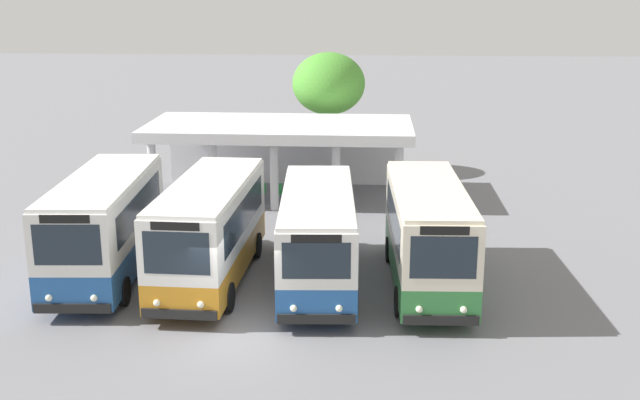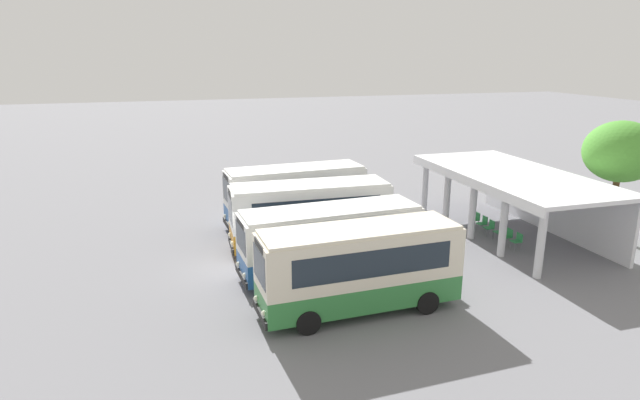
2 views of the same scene
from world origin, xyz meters
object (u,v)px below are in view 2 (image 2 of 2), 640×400
(waiting_chair_fourth_seat, at_px, (500,231))
(waiting_chair_far_end_seat, at_px, (517,240))
(waiting_chair_end_by_column, at_px, (476,218))
(waiting_chair_middle_seat, at_px, (490,227))
(city_bus_second_in_row, at_px, (310,213))
(waiting_chair_second_from_end, at_px, (483,222))
(city_bus_middle_cream, at_px, (330,238))
(city_bus_nearest_orange, at_px, (295,194))
(city_bus_fourth_amber, at_px, (359,266))
(waiting_chair_fifth_seat, at_px, (508,235))

(waiting_chair_fourth_seat, relative_size, waiting_chair_far_end_seat, 1.00)
(waiting_chair_end_by_column, bearing_deg, waiting_chair_middle_seat, -2.35)
(city_bus_second_in_row, height_order, waiting_chair_second_from_end, city_bus_second_in_row)
(city_bus_middle_cream, relative_size, waiting_chair_far_end_seat, 9.36)
(waiting_chair_middle_seat, bearing_deg, waiting_chair_fourth_seat, 9.14)
(city_bus_nearest_orange, height_order, city_bus_fourth_amber, city_bus_nearest_orange)
(city_bus_middle_cream, relative_size, waiting_chair_middle_seat, 9.36)
(city_bus_second_in_row, height_order, waiting_chair_end_by_column, city_bus_second_in_row)
(waiting_chair_end_by_column, relative_size, waiting_chair_fourth_seat, 1.00)
(city_bus_second_in_row, xyz_separation_m, waiting_chair_middle_seat, (1.01, 9.66, -1.31))
(city_bus_fourth_amber, bearing_deg, waiting_chair_fifth_seat, 114.80)
(city_bus_fourth_amber, distance_m, waiting_chair_middle_seat, 11.48)
(city_bus_second_in_row, height_order, city_bus_middle_cream, city_bus_second_in_row)
(city_bus_middle_cream, distance_m, waiting_chair_end_by_column, 10.61)
(waiting_chair_end_by_column, bearing_deg, waiting_chair_far_end_seat, 0.45)
(city_bus_nearest_orange, distance_m, city_bus_middle_cream, 7.00)
(city_bus_middle_cream, distance_m, waiting_chair_far_end_seat, 9.87)
(waiting_chair_second_from_end, relative_size, waiting_chair_middle_seat, 1.00)
(city_bus_nearest_orange, bearing_deg, waiting_chair_second_from_end, 68.53)
(waiting_chair_middle_seat, bearing_deg, waiting_chair_far_end_seat, 2.32)
(city_bus_fourth_amber, xyz_separation_m, waiting_chair_far_end_seat, (-3.78, 9.80, -1.31))
(waiting_chair_fifth_seat, distance_m, waiting_chair_far_end_seat, 0.74)
(city_bus_second_in_row, xyz_separation_m, waiting_chair_end_by_column, (-0.45, 9.72, -1.31))
(city_bus_fourth_amber, distance_m, waiting_chair_second_from_end, 11.92)
(city_bus_second_in_row, relative_size, city_bus_fourth_amber, 1.03)
(city_bus_middle_cream, bearing_deg, waiting_chair_fourth_seat, 100.09)
(city_bus_nearest_orange, xyz_separation_m, waiting_chair_middle_seat, (4.51, 9.54, -1.35))
(city_bus_second_in_row, height_order, waiting_chair_far_end_seat, city_bus_second_in_row)
(city_bus_second_in_row, distance_m, waiting_chair_far_end_seat, 10.35)
(city_bus_fourth_amber, bearing_deg, city_bus_middle_cream, -179.99)
(waiting_chair_fourth_seat, relative_size, waiting_chair_fifth_seat, 1.00)
(waiting_chair_middle_seat, bearing_deg, city_bus_second_in_row, -96.00)
(city_bus_nearest_orange, xyz_separation_m, waiting_chair_fourth_seat, (5.25, 9.66, -1.35))
(waiting_chair_end_by_column, bearing_deg, waiting_chair_second_from_end, -0.18)
(waiting_chair_end_by_column, relative_size, waiting_chair_second_from_end, 1.00)
(waiting_chair_fifth_seat, relative_size, waiting_chair_far_end_seat, 1.00)
(city_bus_second_in_row, relative_size, waiting_chair_second_from_end, 9.26)
(waiting_chair_second_from_end, distance_m, waiting_chair_middle_seat, 0.74)
(waiting_chair_end_by_column, distance_m, waiting_chair_middle_seat, 1.47)
(city_bus_fourth_amber, xyz_separation_m, waiting_chair_middle_seat, (-5.98, 9.71, -1.31))
(waiting_chair_far_end_seat, bearing_deg, waiting_chair_end_by_column, -179.55)
(waiting_chair_middle_seat, bearing_deg, city_bus_nearest_orange, -115.30)
(city_bus_nearest_orange, bearing_deg, waiting_chair_far_end_seat, 55.12)
(city_bus_middle_cream, xyz_separation_m, waiting_chair_fourth_seat, (-1.75, 9.83, -1.19))
(city_bus_middle_cream, xyz_separation_m, city_bus_fourth_amber, (3.50, 0.00, 0.12))
(waiting_chair_end_by_column, relative_size, waiting_chair_fifth_seat, 1.00)
(waiting_chair_middle_seat, xyz_separation_m, waiting_chair_far_end_seat, (2.20, 0.09, 0.00))
(city_bus_middle_cream, distance_m, waiting_chair_fourth_seat, 10.05)
(city_bus_fourth_amber, distance_m, waiting_chair_far_end_seat, 10.58)
(city_bus_nearest_orange, height_order, waiting_chair_second_from_end, city_bus_nearest_orange)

